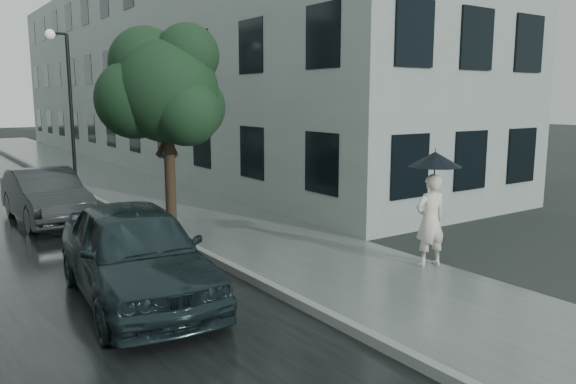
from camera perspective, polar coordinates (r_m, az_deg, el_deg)
ground at (r=10.37m, az=5.37°, el=-8.27°), size 120.00×120.00×0.00m
sidewalk at (r=20.87m, az=-15.77°, el=0.46°), size 3.50×60.00×0.01m
kerb_near at (r=20.35m, az=-20.63°, el=0.18°), size 0.15×60.00×0.15m
building_near at (r=29.55m, az=-11.27°, el=11.94°), size 7.02×36.00×9.00m
pedestrian at (r=10.91m, az=14.25°, el=-2.81°), size 0.71×0.54×1.76m
umbrella at (r=10.74m, az=14.71°, el=3.24°), size 1.27×1.27×1.30m
street_tree at (r=12.97m, az=-12.34°, el=10.09°), size 2.98×2.71×4.80m
lamp_post at (r=20.69m, az=-21.59°, el=8.63°), size 0.84×0.40×5.39m
car_near at (r=9.17m, az=-15.23°, el=-5.91°), size 2.21×4.65×1.54m
car_far at (r=15.69m, az=-23.40°, el=-0.35°), size 1.57×4.16×1.36m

